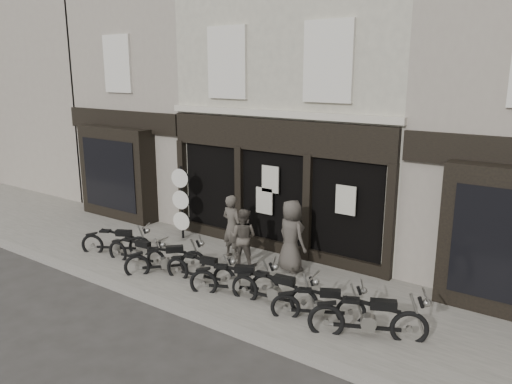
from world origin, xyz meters
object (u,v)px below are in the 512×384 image
Objects in this scene: motorcycle_5 at (275,293)px; motorcycle_1 at (137,254)px; motorcycle_7 at (369,322)px; motorcycle_4 at (235,283)px; man_centre at (243,237)px; motorcycle_2 at (166,262)px; motorcycle_0 at (117,244)px; advert_sign_post at (181,206)px; motorcycle_3 at (201,272)px; man_left at (232,227)px; motorcycle_6 at (319,307)px; man_right at (291,236)px.

motorcycle_1 is at bearing 173.31° from motorcycle_5.
motorcycle_1 is 6.61m from motorcycle_7.
motorcycle_4 is 1.88m from man_centre.
motorcycle_5 is 2.52m from man_centre.
motorcycle_0 is at bearing 128.29° from motorcycle_2.
motorcycle_5 is (5.42, -0.08, 0.01)m from motorcycle_0.
advert_sign_post is at bearing 148.17° from motorcycle_5.
advert_sign_post is (0.59, 2.05, 0.77)m from motorcycle_0.
motorcycle_2 is 2.24m from motorcycle_4.
motorcycle_0 is 3.75m from man_centre.
motorcycle_4 is at bearing -41.98° from advert_sign_post.
motorcycle_4 is 0.82× the size of advert_sign_post.
motorcycle_3 is 2.15m from motorcycle_5.
advert_sign_post reaches higher than man_left.
motorcycle_4 is at bearing 154.26° from motorcycle_6.
man_left reaches higher than motorcycle_1.
motorcycle_6 is at bearing 155.84° from man_right.
motorcycle_5 is 2.25m from motorcycle_7.
man_left is at bearing 21.07° from motorcycle_2.
advert_sign_post is (-2.85, 0.65, 0.26)m from man_centre.
motorcycle_6 is 2.71m from man_right.
man_left is (-4.82, 1.83, 0.57)m from motorcycle_7.
motorcycle_6 is at bearing 141.31° from man_centre.
motorcycle_5 is 1.11m from motorcycle_6.
advert_sign_post reaches higher than motorcycle_5.
advert_sign_post reaches higher than motorcycle_6.
motorcycle_5 is (3.29, 0.08, 0.01)m from motorcycle_2.
advert_sign_post is at bearing 17.86° from man_right.
motorcycle_4 is 2.16m from motorcycle_6.
motorcycle_3 is 1.10m from motorcycle_4.
man_centre reaches higher than motorcycle_4.
motorcycle_3 is at bearing 74.56° from man_right.
man_left is 2.31m from advert_sign_post.
man_left reaches higher than man_centre.
advert_sign_post reaches higher than motorcycle_2.
motorcycle_1 is 3.30m from motorcycle_4.
motorcycle_2 is at bearing -66.79° from advert_sign_post.
man_left is 0.95× the size of man_right.
motorcycle_0 is at bearing 42.30° from man_right.
motorcycle_6 reaches higher than motorcycle_1.
motorcycle_0 is 0.95× the size of motorcycle_3.
motorcycle_0 is 1.08m from motorcycle_1.
man_right reaches higher than motorcycle_6.
motorcycle_0 is 1.13× the size of motorcycle_2.
motorcycle_3 is (2.21, 0.10, 0.00)m from motorcycle_1.
man_left reaches higher than motorcycle_2.
motorcycle_7 is 4.53m from man_centre.
motorcycle_6 reaches higher than motorcycle_3.
motorcycle_7 is (1.14, -0.10, 0.06)m from motorcycle_6.
motorcycle_0 is at bearing 168.95° from motorcycle_3.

